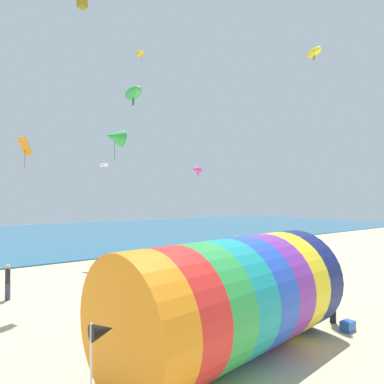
{
  "coord_description": "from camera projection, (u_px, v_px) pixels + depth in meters",
  "views": [
    {
      "loc": [
        -8.11,
        -7.66,
        4.88
      ],
      "look_at": [
        -0.85,
        2.16,
        5.07
      ],
      "focal_mm": 32.0,
      "sensor_mm": 36.0,
      "label": 1
    }
  ],
  "objects": [
    {
      "name": "bystander_mid_beach",
      "position": [
        8.0,
        282.0,
        16.25
      ],
      "size": [
        0.28,
        0.39,
        1.69
      ],
      "color": "#383D56",
      "rests_on": "ground"
    },
    {
      "name": "bystander_near_water",
      "position": [
        237.0,
        246.0,
        28.5
      ],
      "size": [
        0.41,
        0.41,
        1.69
      ],
      "color": "#726651",
      "rests_on": "ground"
    },
    {
      "name": "kite_yellow_delta",
      "position": [
        141.0,
        52.0,
        25.48
      ],
      "size": [
        0.55,
        0.67,
        1.08
      ],
      "color": "yellow"
    },
    {
      "name": "kite_handler",
      "position": [
        333.0,
        300.0,
        13.32
      ],
      "size": [
        0.38,
        0.42,
        1.73
      ],
      "color": "black",
      "rests_on": "ground"
    },
    {
      "name": "sea",
      "position": [
        21.0,
        237.0,
        41.81
      ],
      "size": [
        120.0,
        40.0,
        0.1
      ],
      "primitive_type": "cube",
      "color": "#236084",
      "rests_on": "ground"
    },
    {
      "name": "kite_white_parafoil",
      "position": [
        104.0,
        165.0,
        24.87
      ],
      "size": [
        0.64,
        0.91,
        0.43
      ],
      "color": "white"
    },
    {
      "name": "kite_yellow_parafoil",
      "position": [
        314.0,
        52.0,
        17.02
      ],
      "size": [
        0.81,
        1.19,
        0.57
      ],
      "color": "yellow"
    },
    {
      "name": "kite_magenta_parafoil",
      "position": [
        198.0,
        170.0,
        27.44
      ],
      "size": [
        1.48,
        1.18,
        0.76
      ],
      "color": "#D1339E"
    },
    {
      "name": "cooler_box",
      "position": [
        348.0,
        326.0,
        12.48
      ],
      "size": [
        0.53,
        0.37,
        0.36
      ],
      "primitive_type": "cube",
      "rotation": [
        0.0,
        0.0,
        0.02
      ],
      "color": "#2659B2",
      "rests_on": "ground"
    },
    {
      "name": "giant_inflatable_tube",
      "position": [
        231.0,
        297.0,
        10.57
      ],
      "size": [
        8.48,
        4.56,
        3.6
      ],
      "color": "orange",
      "rests_on": "ground"
    },
    {
      "name": "kite_green_parafoil",
      "position": [
        133.0,
        93.0,
        14.87
      ],
      "size": [
        0.87,
        1.61,
        0.85
      ],
      "color": "green"
    },
    {
      "name": "kite_orange_diamond",
      "position": [
        25.0,
        147.0,
        17.62
      ],
      "size": [
        0.7,
        0.8,
        1.6
      ],
      "color": "orange"
    },
    {
      "name": "beach_flag",
      "position": [
        101.0,
        336.0,
        6.66
      ],
      "size": [
        0.47,
        0.36,
        2.46
      ],
      "color": "silver",
      "rests_on": "ground"
    },
    {
      "name": "ground_plane",
      "position": [
        253.0,
        350.0,
        10.91
      ],
      "size": [
        120.0,
        120.0,
        0.0
      ],
      "primitive_type": "plane",
      "color": "#CCBA8C"
    },
    {
      "name": "kite_green_delta",
      "position": [
        115.0,
        137.0,
        21.97
      ],
      "size": [
        1.25,
        1.17,
        2.19
      ],
      "color": "green"
    }
  ]
}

